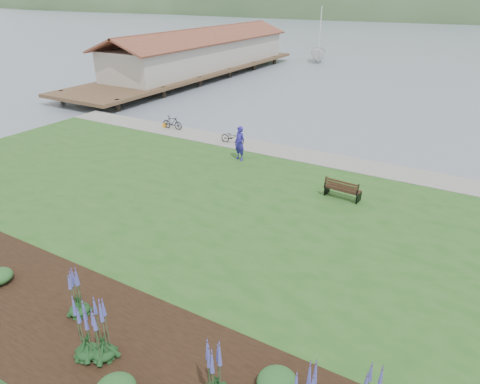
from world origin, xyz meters
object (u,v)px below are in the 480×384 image
object	(u,v)px
bicycle_a	(233,137)
sailboat	(318,62)
person	(240,141)
park_bench	(342,189)

from	to	relation	value
bicycle_a	sailboat	size ratio (longest dim) A/B	0.07
sailboat	bicycle_a	bearing A→B (deg)	-102.02
person	bicycle_a	world-z (taller)	person
park_bench	person	bearing A→B (deg)	168.07
bicycle_a	sailboat	world-z (taller)	sailboat
person	bicycle_a	size ratio (longest dim) A/B	1.40
bicycle_a	park_bench	bearing A→B (deg)	-118.40
park_bench	person	distance (m)	7.04
bicycle_a	sailboat	distance (m)	39.12
park_bench	bicycle_a	xyz separation A→B (m)	(-8.56, 4.27, -0.07)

